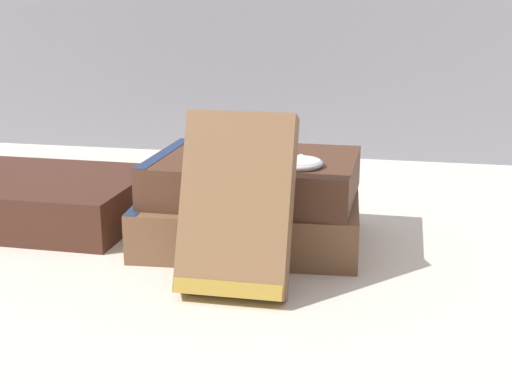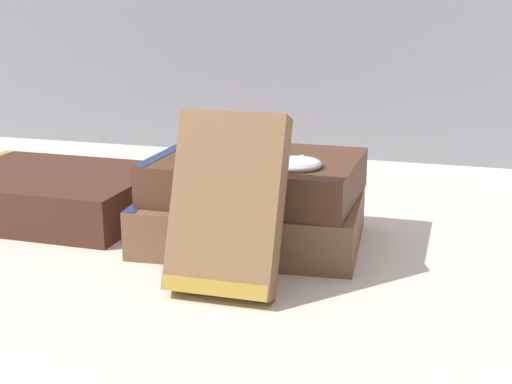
{
  "view_description": "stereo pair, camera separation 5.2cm",
  "coord_description": "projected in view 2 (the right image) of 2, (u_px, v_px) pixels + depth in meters",
  "views": [
    {
      "loc": [
        0.17,
        -0.6,
        0.23
      ],
      "look_at": [
        0.04,
        0.01,
        0.06
      ],
      "focal_mm": 50.0,
      "sensor_mm": 36.0,
      "label": 1
    },
    {
      "loc": [
        0.22,
        -0.59,
        0.23
      ],
      "look_at": [
        0.04,
        0.01,
        0.06
      ],
      "focal_mm": 50.0,
      "sensor_mm": 36.0,
      "label": 2
    }
  ],
  "objects": [
    {
      "name": "ground_plane",
      "position": [
        209.0,
        250.0,
        0.66
      ],
      "size": [
        3.0,
        3.0,
        0.0
      ],
      "primitive_type": "plane",
      "color": "beige"
    },
    {
      "name": "book_flat_bottom",
      "position": [
        246.0,
        219.0,
        0.68
      ],
      "size": [
        0.21,
        0.16,
        0.05
      ],
      "rotation": [
        0.0,
        0.0,
        0.07
      ],
      "color": "brown",
      "rests_on": "ground_plane"
    },
    {
      "name": "book_flat_top",
      "position": [
        251.0,
        176.0,
        0.67
      ],
      "size": [
        0.19,
        0.14,
        0.04
      ],
      "rotation": [
        0.0,
        0.0,
        -0.01
      ],
      "color": "#4C2D1E",
      "rests_on": "book_flat_bottom"
    },
    {
      "name": "pocket_watch",
      "position": [
        296.0,
        164.0,
        0.62
      ],
      "size": [
        0.05,
        0.05,
        0.01
      ],
      "color": "silver",
      "rests_on": "book_flat_top"
    },
    {
      "name": "book_side_left",
      "position": [
        45.0,
        193.0,
        0.76
      ],
      "size": [
        0.22,
        0.17,
        0.05
      ],
      "rotation": [
        0.0,
        0.0,
        -0.01
      ],
      "color": "#422319",
      "rests_on": "ground_plane"
    },
    {
      "name": "book_leaning_front",
      "position": [
        227.0,
        210.0,
        0.56
      ],
      "size": [
        0.09,
        0.07,
        0.14
      ],
      "rotation": [
        -0.37,
        0.0,
        0.0
      ],
      "color": "brown",
      "rests_on": "ground_plane"
    }
  ]
}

